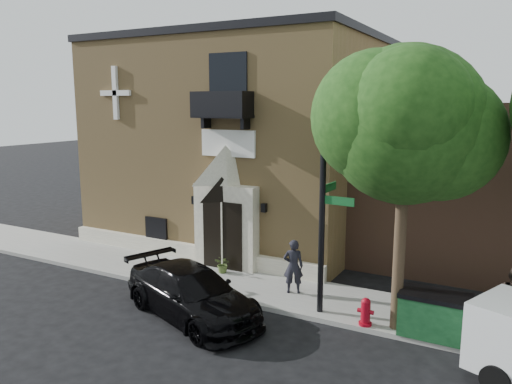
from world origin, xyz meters
TOP-DOWN VIEW (x-y plane):
  - ground at (0.00, 0.00)m, footprint 120.00×120.00m
  - sidewalk at (1.00, 1.50)m, footprint 42.00×3.00m
  - church at (-2.99, 7.95)m, footprint 12.20×11.01m
  - street_tree_left at (6.03, 0.35)m, footprint 4.97×4.38m
  - black_sedan at (0.32, -1.41)m, footprint 5.64×3.83m
  - street_sign at (3.74, 0.50)m, footprint 1.07×1.07m
  - fire_hydrant at (5.20, 0.20)m, footprint 0.46×0.37m
  - dumpster at (7.03, 0.45)m, footprint 1.86×1.07m
  - planter at (-0.73, 2.07)m, footprint 0.60×0.52m
  - pedestrian_near at (2.37, 1.49)m, footprint 0.79×0.67m

SIDE VIEW (x-z plane):
  - ground at x=0.00m, z-range 0.00..0.00m
  - sidewalk at x=1.00m, z-range 0.00..0.15m
  - planter at x=-0.73m, z-range 0.15..0.80m
  - fire_hydrant at x=5.20m, z-range 0.14..0.96m
  - black_sedan at x=0.32m, z-range 0.00..1.52m
  - dumpster at x=7.03m, z-range 0.16..1.36m
  - pedestrian_near at x=2.37m, z-range 0.15..1.97m
  - street_sign at x=3.74m, z-range 0.17..6.89m
  - church at x=-2.99m, z-range -0.02..9.28m
  - street_tree_left at x=6.03m, z-range 1.98..9.75m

